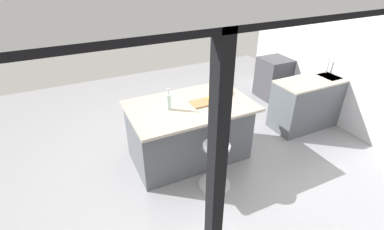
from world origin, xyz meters
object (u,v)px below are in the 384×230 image
at_px(stool_by_window, 215,167).
at_px(fruit_bowl, 221,91).
at_px(kitchen_island, 189,131).
at_px(water_bottle, 169,101).
at_px(cutting_board, 203,102).
at_px(apple_yellow, 210,98).
at_px(oven_range, 273,78).

distance_m(stool_by_window, fruit_bowl, 1.20).
xyz_separation_m(kitchen_island, water_bottle, (0.33, 0.04, 0.59)).
distance_m(cutting_board, apple_yellow, 0.11).
bearing_deg(fruit_bowl, stool_by_window, 56.99).
bearing_deg(oven_range, stool_by_window, 36.95).
bearing_deg(cutting_board, fruit_bowl, -155.28).
height_order(apple_yellow, water_bottle, water_bottle).
relative_size(kitchen_island, stool_by_window, 2.57).
distance_m(apple_yellow, fruit_bowl, 0.35).
distance_m(oven_range, apple_yellow, 2.71).
distance_m(stool_by_window, water_bottle, 1.09).
distance_m(kitchen_island, stool_by_window, 0.75).
bearing_deg(apple_yellow, water_bottle, -4.74).
distance_m(cutting_board, fruit_bowl, 0.44).
xyz_separation_m(cutting_board, water_bottle, (0.51, -0.04, 0.11)).
height_order(apple_yellow, fruit_bowl, apple_yellow).
bearing_deg(kitchen_island, water_bottle, 7.42).
bearing_deg(fruit_bowl, cutting_board, 24.72).
height_order(oven_range, stool_by_window, oven_range).
bearing_deg(oven_range, apple_yellow, 29.04).
xyz_separation_m(oven_range, apple_yellow, (2.32, 1.29, 0.57)).
relative_size(kitchen_island, water_bottle, 5.65).
xyz_separation_m(oven_range, fruit_bowl, (2.02, 1.09, 0.55)).
xyz_separation_m(stool_by_window, cutting_board, (-0.15, -0.65, 0.64)).
xyz_separation_m(stool_by_window, fruit_bowl, (-0.54, -0.83, 0.67)).
xyz_separation_m(kitchen_island, stool_by_window, (-0.04, 0.74, -0.16)).
bearing_deg(cutting_board, oven_range, -152.17).
distance_m(stool_by_window, apple_yellow, 0.97).
bearing_deg(kitchen_island, cutting_board, 156.07).
bearing_deg(stool_by_window, fruit_bowl, -123.01).
bearing_deg(water_bottle, stool_by_window, 117.88).
xyz_separation_m(kitchen_island, apple_yellow, (-0.29, 0.09, 0.53)).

